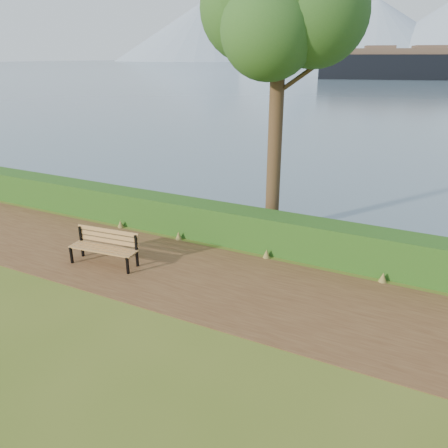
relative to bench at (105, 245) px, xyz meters
The scene contains 6 objects.
ground 1.98m from the bench, ahead, with size 140.00×140.00×0.00m, color #4A601B.
path 2.01m from the bench, 11.22° to the left, with size 40.00×3.40×0.01m, color #50301B.
hedge 3.29m from the bench, 54.53° to the left, with size 32.00×0.85×1.00m, color #194614.
water 260.09m from the bench, 89.58° to the left, with size 700.00×510.00×0.00m, color slate.
mountains 407.10m from the bench, 91.02° to the left, with size 585.00×190.00×70.00m.
bench is the anchor object (origin of this frame).
Camera 1 is at (5.25, -7.66, 4.94)m, focal length 35.00 mm.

